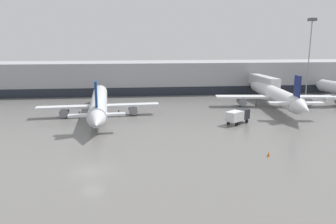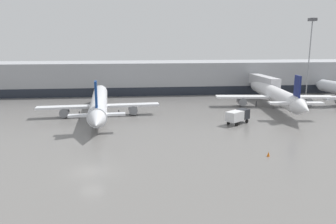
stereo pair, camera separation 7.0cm
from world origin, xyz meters
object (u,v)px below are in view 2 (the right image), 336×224
parked_jet_1 (274,94)px  apron_light_mast_2 (311,36)px  service_truck_0 (238,115)px  traffic_cone_2 (268,154)px  parked_jet_0 (99,103)px

parked_jet_1 → apron_light_mast_2: size_ratio=1.87×
parked_jet_1 → apron_light_mast_2: (15.89, 14.44, 13.48)m
service_truck_0 → traffic_cone_2: service_truck_0 is taller
parked_jet_0 → parked_jet_1: size_ratio=0.96×
parked_jet_0 → traffic_cone_2: (24.40, -27.02, -2.34)m
parked_jet_1 → apron_light_mast_2: 25.35m
parked_jet_1 → apron_light_mast_2: bearing=-40.7°
service_truck_0 → traffic_cone_2: 17.65m
apron_light_mast_2 → parked_jet_1: bearing=-137.7°
parked_jet_0 → parked_jet_1: 40.03m
service_truck_0 → traffic_cone_2: bearing=-132.7°
parked_jet_1 → traffic_cone_2: (-15.24, -32.66, -2.55)m
traffic_cone_2 → apron_light_mast_2: (31.12, 47.09, 16.03)m
parked_jet_1 → traffic_cone_2: bearing=162.0°
parked_jet_0 → service_truck_0: parked_jet_0 is taller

